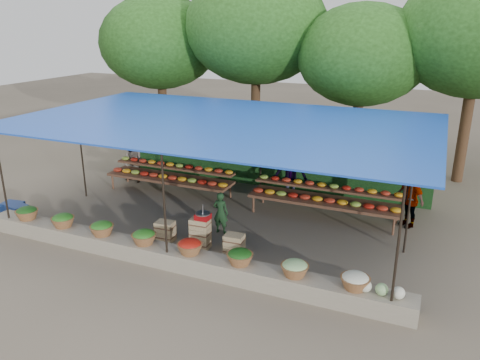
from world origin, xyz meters
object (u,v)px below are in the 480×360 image
at_px(vendor_seated, 221,213).
at_px(blue_crate_back, 13,208).
at_px(crate_counter, 199,236).
at_px(weighing_scale, 203,216).
at_px(blue_crate_front, 18,210).

relative_size(vendor_seated, blue_crate_back, 1.99).
xyz_separation_m(vendor_seated, blue_crate_back, (-6.05, -1.22, -0.39)).
bearing_deg(crate_counter, blue_crate_back, -177.69).
xyz_separation_m(crate_counter, weighing_scale, (0.11, 0.00, 0.55)).
height_order(crate_counter, blue_crate_front, crate_counter).
height_order(weighing_scale, vendor_seated, weighing_scale).
xyz_separation_m(blue_crate_front, blue_crate_back, (-0.28, 0.09, -0.00)).
height_order(weighing_scale, blue_crate_back, weighing_scale).
xyz_separation_m(weighing_scale, blue_crate_front, (-5.77, -0.33, -0.69)).
height_order(weighing_scale, blue_crate_front, weighing_scale).
height_order(vendor_seated, blue_crate_back, vendor_seated).
xyz_separation_m(weighing_scale, vendor_seated, (-0.00, 0.98, -0.30)).
relative_size(weighing_scale, blue_crate_back, 0.67).
bearing_deg(weighing_scale, vendor_seated, 90.07).
distance_m(crate_counter, weighing_scale, 0.56).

